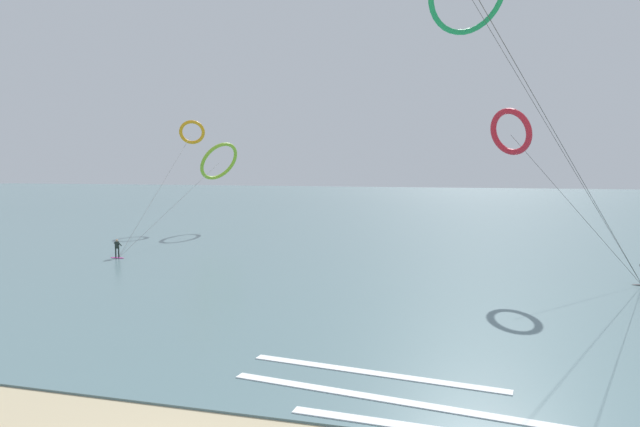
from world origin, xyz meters
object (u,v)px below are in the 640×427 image
surfer_magenta (117,250)px  kite_amber (192,132)px  kite_crimson (511,132)px  kite_lime (219,161)px

surfer_magenta → kite_amber: kite_amber is taller
kite_crimson → surfer_magenta: bearing=40.5°
kite_lime → kite_amber: 6.75m
surfer_magenta → kite_lime: kite_lime is taller
surfer_magenta → kite_crimson: (32.88, -0.38, 9.85)m
surfer_magenta → kite_amber: 29.13m
kite_lime → surfer_magenta: bearing=26.2°
surfer_magenta → kite_amber: (-6.16, 25.88, 11.86)m
kite_lime → kite_amber: kite_amber is taller
kite_crimson → kite_lime: bearing=6.1°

